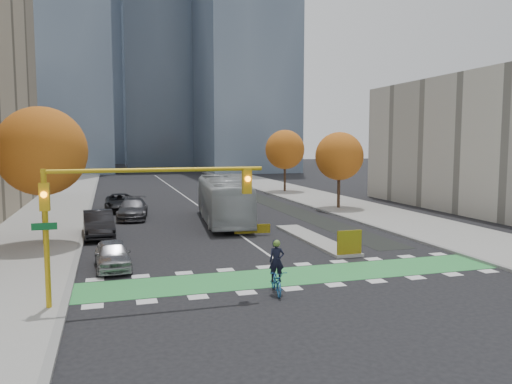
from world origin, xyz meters
TOP-DOWN VIEW (x-y plane):
  - ground at (0.00, 0.00)m, footprint 300.00×300.00m
  - sidewalk_west at (-13.50, 20.00)m, footprint 7.00×120.00m
  - sidewalk_east at (13.50, 20.00)m, footprint 7.00×120.00m
  - curb_west at (-10.00, 20.00)m, footprint 0.30×120.00m
  - curb_east at (10.00, 20.00)m, footprint 0.30×120.00m
  - bike_crossing at (0.00, 1.50)m, footprint 20.00×3.00m
  - centre_line at (0.00, 40.00)m, footprint 0.15×70.00m
  - bike_lane_paint at (7.50, 30.00)m, footprint 2.50×50.00m
  - median_island at (4.00, 9.00)m, footprint 1.60×10.00m
  - hazard_board at (4.00, 4.20)m, footprint 1.40×0.12m
  - tower_ne at (20.00, 85.00)m, footprint 18.00×24.00m
  - tower_far at (-4.00, 140.00)m, footprint 26.00×26.00m
  - tree_west at (-12.00, 12.00)m, footprint 5.20×5.20m
  - tree_east_near at (12.00, 22.00)m, footprint 4.40×4.40m
  - tree_east_far at (12.50, 38.00)m, footprint 4.80×4.80m
  - traffic_signal_west at (-7.93, -0.51)m, footprint 8.53×0.56m
  - cyclist at (-1.84, -0.81)m, footprint 0.95×2.00m
  - bus at (0.12, 17.59)m, footprint 4.17×12.71m
  - parked_car_a at (-8.20, 5.27)m, footprint 1.85×4.14m
  - parked_car_b at (-9.00, 13.97)m, footprint 2.15×5.30m
  - parked_car_c at (-6.50, 21.31)m, footprint 2.85×5.75m
  - parked_car_d at (-7.39, 26.31)m, footprint 2.64×5.54m

SIDE VIEW (x-z plane):
  - ground at x=0.00m, z-range 0.00..0.00m
  - centre_line at x=0.00m, z-range 0.00..0.01m
  - bike_lane_paint at x=7.50m, z-range 0.00..0.01m
  - bike_crossing at x=0.00m, z-range 0.00..0.01m
  - sidewalk_west at x=-13.50m, z-range 0.00..0.15m
  - sidewalk_east at x=13.50m, z-range 0.00..0.15m
  - curb_west at x=-10.00m, z-range -0.01..0.15m
  - curb_east at x=10.00m, z-range -0.01..0.15m
  - median_island at x=4.00m, z-range 0.00..0.16m
  - parked_car_a at x=-8.20m, z-range 0.00..1.38m
  - cyclist at x=-1.84m, z-range -0.37..1.85m
  - parked_car_d at x=-7.39m, z-range 0.00..1.53m
  - hazard_board at x=4.00m, z-range 0.15..1.45m
  - parked_car_c at x=-6.50m, z-range 0.00..1.61m
  - parked_car_b at x=-9.00m, z-range 0.00..1.71m
  - bus at x=0.12m, z-range 0.00..3.48m
  - traffic_signal_west at x=-7.93m, z-range 1.43..6.63m
  - tree_east_near at x=12.00m, z-range 1.33..8.40m
  - tree_east_far at x=12.50m, z-range 1.42..9.07m
  - tree_west at x=-12.00m, z-range 1.50..9.73m
  - tower_ne at x=20.00m, z-range 0.00..60.00m
  - tower_far at x=-4.00m, z-range 0.00..80.00m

